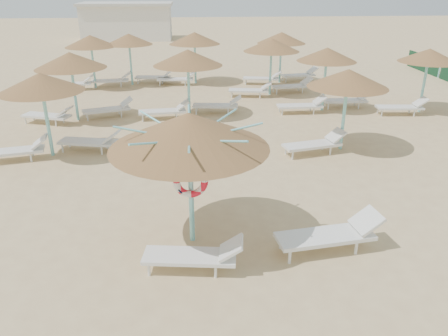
{
  "coord_description": "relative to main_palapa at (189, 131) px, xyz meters",
  "views": [
    {
      "loc": [
        -0.3,
        -8.14,
        5.29
      ],
      "look_at": [
        0.4,
        0.98,
        1.3
      ],
      "focal_mm": 35.0,
      "sensor_mm": 36.0,
      "label": 1
    }
  ],
  "objects": [
    {
      "name": "ground",
      "position": [
        0.37,
        -0.07,
        -2.51
      ],
      "size": [
        120.0,
        120.0,
        0.0
      ],
      "primitive_type": "plane",
      "color": "#CFB47E",
      "rests_on": "ground"
    },
    {
      "name": "main_palapa",
      "position": [
        0.0,
        0.0,
        0.0
      ],
      "size": [
        3.23,
        3.23,
        2.89
      ],
      "color": "#80D9DE",
      "rests_on": "ground"
    },
    {
      "name": "lounger_main_a",
      "position": [
        0.07,
        -1.08,
        -2.18
      ],
      "size": [
        2.0,
        0.82,
        0.71
      ],
      "rotation": [
        0.0,
        0.0,
        -0.13
      ],
      "color": "white",
      "rests_on": "ground"
    },
    {
      "name": "lounger_main_b",
      "position": [
        2.91,
        -0.6,
        -2.13
      ],
      "size": [
        2.28,
        0.97,
        0.8
      ],
      "rotation": [
        0.0,
        0.0,
        0.14
      ],
      "color": "white",
      "rests_on": "ground"
    },
    {
      "name": "palapa_field",
      "position": [
        1.64,
        10.74,
        -0.23
      ],
      "size": [
        19.22,
        13.51,
        2.71
      ],
      "color": "#80D9DE",
      "rests_on": "ground"
    },
    {
      "name": "service_hut",
      "position": [
        -5.63,
        34.93,
        -0.87
      ],
      "size": [
        8.4,
        4.4,
        3.25
      ],
      "color": "silver",
      "rests_on": "ground"
    }
  ]
}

